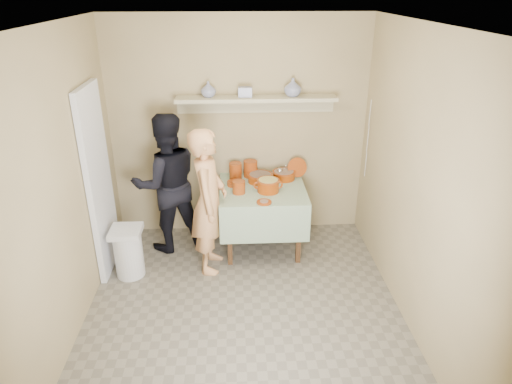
{
  "coord_description": "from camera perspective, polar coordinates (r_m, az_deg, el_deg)",
  "views": [
    {
      "loc": [
        -0.07,
        -3.43,
        2.87
      ],
      "look_at": [
        0.15,
        0.75,
        0.95
      ],
      "focal_mm": 32.0,
      "sensor_mm": 36.0,
      "label": 1
    }
  ],
  "objects": [
    {
      "name": "tile_panel",
      "position": [
        4.96,
        -19.03,
        1.08
      ],
      "size": [
        0.06,
        0.7,
        2.0
      ],
      "primitive_type": "cube",
      "color": "silver",
      "rests_on": "ground"
    },
    {
      "name": "front_plate",
      "position": [
        4.81,
        1.02,
        -1.26
      ],
      "size": [
        0.16,
        0.16,
        0.03
      ],
      "color": "maroon",
      "rests_on": "serving_table"
    },
    {
      "name": "person_cook",
      "position": [
        4.79,
        -5.91,
        -1.2
      ],
      "size": [
        0.43,
        0.61,
        1.59
      ],
      "primitive_type": "imported",
      "rotation": [
        0.0,
        0.0,
        1.48
      ],
      "color": "tan",
      "rests_on": "ground"
    },
    {
      "name": "room_shell",
      "position": [
        3.66,
        -1.73,
        4.47
      ],
      "size": [
        3.04,
        3.54,
        2.62
      ],
      "color": "tan",
      "rests_on": "ground"
    },
    {
      "name": "serving_table",
      "position": [
        5.22,
        0.79,
        -0.63
      ],
      "size": [
        0.97,
        0.97,
        0.76
      ],
      "color": "#4C2D16",
      "rests_on": "ground"
    },
    {
      "name": "cazuela_meat_b",
      "position": [
        5.39,
        3.5,
        2.22
      ],
      "size": [
        0.28,
        0.28,
        0.1
      ],
      "color": "#772301",
      "rests_on": "serving_table"
    },
    {
      "name": "ladle",
      "position": [
        5.36,
        3.03,
        2.71
      ],
      "size": [
        0.08,
        0.26,
        0.19
      ],
      "color": "silver",
      "rests_on": "cazuela_meat_b"
    },
    {
      "name": "ground",
      "position": [
        4.48,
        -1.46,
        -15.27
      ],
      "size": [
        3.5,
        3.5,
        0.0
      ],
      "primitive_type": "plane",
      "color": "#6C6454",
      "rests_on": "ground"
    },
    {
      "name": "cazuela_rice",
      "position": [
        5.04,
        1.53,
        0.94
      ],
      "size": [
        0.33,
        0.25,
        0.14
      ],
      "color": "#772301",
      "rests_on": "serving_table"
    },
    {
      "name": "ceramic_box",
      "position": [
        5.18,
        -1.36,
        12.4
      ],
      "size": [
        0.16,
        0.11,
        0.11
      ],
      "primitive_type": "cube",
      "rotation": [
        0.0,
        0.0,
        -0.04
      ],
      "color": "navy",
      "rests_on": "wall_shelf"
    },
    {
      "name": "plate_stack_b",
      "position": [
        5.44,
        -0.69,
        2.92
      ],
      "size": [
        0.17,
        0.17,
        0.2
      ],
      "primitive_type": "cylinder",
      "color": "maroon",
      "rests_on": "serving_table"
    },
    {
      "name": "trash_bin",
      "position": [
        5.05,
        -15.65,
        -7.21
      ],
      "size": [
        0.32,
        0.32,
        0.56
      ],
      "color": "silver",
      "rests_on": "ground"
    },
    {
      "name": "person_helper",
      "position": [
        5.25,
        -11.05,
        1.06
      ],
      "size": [
        0.95,
        0.84,
        1.62
      ],
      "primitive_type": "imported",
      "rotation": [
        0.0,
        0.0,
        -2.8
      ],
      "color": "black",
      "rests_on": "ground"
    },
    {
      "name": "vase_left",
      "position": [
        5.19,
        -5.98,
        12.66
      ],
      "size": [
        0.23,
        0.23,
        0.17
      ],
      "primitive_type": "imported",
      "rotation": [
        0.0,
        0.0,
        0.66
      ],
      "color": "navy",
      "rests_on": "wall_shelf"
    },
    {
      "name": "wall_shelf",
      "position": [
        5.23,
        0.03,
        11.4
      ],
      "size": [
        1.8,
        0.25,
        0.21
      ],
      "color": "tan",
      "rests_on": "room_shell"
    },
    {
      "name": "electrical_cord",
      "position": [
        5.4,
        13.8,
        6.44
      ],
      "size": [
        0.01,
        0.05,
        0.9
      ],
      "color": "silver",
      "rests_on": "wall_shelf"
    },
    {
      "name": "bowl_stack",
      "position": [
        5.01,
        -2.17,
        0.62
      ],
      "size": [
        0.14,
        0.14,
        0.14
      ],
      "primitive_type": "cylinder",
      "color": "maroon",
      "rests_on": "serving_table"
    },
    {
      "name": "propped_lid",
      "position": [
        5.44,
        5.17,
        3.08
      ],
      "size": [
        0.25,
        0.14,
        0.22
      ],
      "primitive_type": "cylinder",
      "rotation": [
        1.2,
        0.0,
        0.19
      ],
      "color": "maroon",
      "rests_on": "serving_table"
    },
    {
      "name": "plate_stack_a",
      "position": [
        5.38,
        -2.58,
        2.64
      ],
      "size": [
        0.15,
        0.15,
        0.2
      ],
      "primitive_type": "cylinder",
      "color": "maroon",
      "rests_on": "serving_table"
    },
    {
      "name": "cazuela_meat_a",
      "position": [
        5.3,
        0.51,
        1.87
      ],
      "size": [
        0.3,
        0.3,
        0.1
      ],
      "color": "#772301",
      "rests_on": "serving_table"
    },
    {
      "name": "vase_right",
      "position": [
        5.21,
        4.61,
        12.92
      ],
      "size": [
        0.21,
        0.21,
        0.2
      ],
      "primitive_type": "imported",
      "rotation": [
        0.0,
        0.0,
        -0.07
      ],
      "color": "navy",
      "rests_on": "wall_shelf"
    },
    {
      "name": "empty_bowl",
      "position": [
        5.23,
        -2.73,
        1.09
      ],
      "size": [
        0.17,
        0.17,
        0.05
      ],
      "primitive_type": "cylinder",
      "color": "maroon",
      "rests_on": "serving_table"
    }
  ]
}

